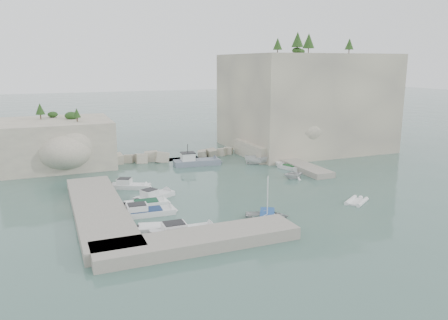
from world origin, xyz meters
name	(u,v)px	position (x,y,z in m)	size (l,w,h in m)	color
ground	(243,194)	(0.00, 0.00, 0.00)	(400.00, 400.00, 0.00)	#44665C
cliff_east	(304,102)	(23.00, 23.00, 8.50)	(26.00, 22.00, 17.00)	beige
cliff_terrace	(268,149)	(13.00, 18.00, 1.25)	(8.00, 10.00, 2.50)	beige
outcrop_west	(57,143)	(-20.00, 25.00, 3.50)	(16.00, 14.00, 7.00)	beige
quay_west	(99,210)	(-17.00, -1.00, 0.55)	(5.00, 24.00, 1.10)	#9E9689
quay_south	(198,240)	(-10.00, -12.50, 0.55)	(18.00, 4.00, 1.10)	#9E9689
ledge_east	(296,164)	(13.50, 10.00, 0.40)	(3.00, 16.00, 0.80)	#9E9689
breakwater	(182,155)	(-1.00, 22.00, 0.70)	(28.00, 3.00, 1.40)	beige
motorboat_a	(130,188)	(-12.12, 7.74, 0.00)	(5.46, 1.62, 1.40)	silver
motorboat_b	(155,199)	(-10.30, 2.32, 0.00)	(5.43, 1.78, 1.40)	silver
motorboat_c	(146,206)	(-11.77, 0.09, 0.00)	(5.11, 1.86, 0.70)	white
motorboat_d	(146,215)	(-12.47, -2.83, 0.00)	(6.59, 1.96, 1.40)	silver
motorboat_e	(160,231)	(-12.16, -7.68, 0.00)	(4.58, 1.87, 0.70)	white
motorboat_f	(184,235)	(-10.39, -9.49, 0.00)	(6.69, 1.99, 1.40)	silver
rowboat	(267,219)	(-1.27, -8.65, 0.00)	(3.16, 4.43, 0.92)	silver
inflatable_dinghy	(356,203)	(10.55, -7.91, 0.00)	(3.47, 1.68, 0.44)	white
tender_east_a	(293,178)	(9.54, 4.05, 0.00)	(2.73, 3.16, 1.66)	silver
tender_east_b	(290,169)	(11.79, 8.85, 0.00)	(3.87, 1.32, 0.70)	silver
tender_east_c	(280,164)	(11.95, 12.17, 0.00)	(5.03, 1.63, 0.70)	silver
tender_east_d	(259,164)	(9.06, 13.63, 0.00)	(1.73, 4.59, 1.77)	white
work_boat	(197,165)	(-0.14, 16.74, 0.00)	(7.82, 2.31, 2.20)	slate
rowboat_mast	(268,195)	(-1.27, -8.65, 2.56)	(0.10, 0.10, 4.20)	white
vegetation	(277,49)	(17.83, 24.40, 17.93)	(53.48, 13.88, 13.40)	#1E4219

